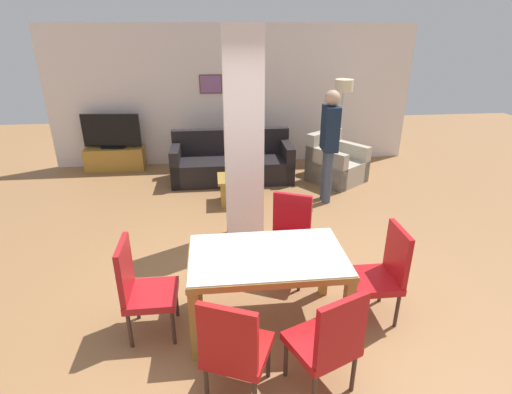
{
  "coord_description": "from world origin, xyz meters",
  "views": [
    {
      "loc": [
        -0.43,
        -3.07,
        2.69
      ],
      "look_at": [
        0.0,
        0.95,
        0.93
      ],
      "focal_mm": 28.0,
      "sensor_mm": 36.0,
      "label": 1
    }
  ],
  "objects_px": {
    "dining_chair_far_right": "(289,235)",
    "standing_person": "(329,139)",
    "dining_chair_head_right": "(383,271)",
    "dining_chair_near_left": "(234,347)",
    "bottle": "(235,169)",
    "tv_stand": "(115,159)",
    "sofa": "(232,163)",
    "dining_chair_near_right": "(328,340)",
    "floor_lamp": "(343,94)",
    "tv_screen": "(111,132)",
    "dining_chair_head_left": "(141,286)",
    "armchair": "(335,165)",
    "coffee_table": "(238,189)",
    "dining_table": "(267,270)"
  },
  "relations": [
    {
      "from": "dining_chair_head_left",
      "to": "bottle",
      "type": "relative_size",
      "value": 3.61
    },
    {
      "from": "dining_chair_head_right",
      "to": "sofa",
      "type": "bearing_deg",
      "value": 17.28
    },
    {
      "from": "armchair",
      "to": "coffee_table",
      "type": "xyz_separation_m",
      "value": [
        -1.84,
        -0.8,
        -0.08
      ]
    },
    {
      "from": "sofa",
      "to": "coffee_table",
      "type": "relative_size",
      "value": 3.33
    },
    {
      "from": "dining_chair_near_right",
      "to": "sofa",
      "type": "distance_m",
      "value": 4.83
    },
    {
      "from": "armchair",
      "to": "dining_chair_near_left",
      "type": "bearing_deg",
      "value": 28.95
    },
    {
      "from": "dining_chair_head_right",
      "to": "dining_chair_near_left",
      "type": "bearing_deg",
      "value": 119.36
    },
    {
      "from": "dining_chair_near_right",
      "to": "dining_chair_far_right",
      "type": "relative_size",
      "value": 1.0
    },
    {
      "from": "dining_chair_head_left",
      "to": "sofa",
      "type": "relative_size",
      "value": 0.44
    },
    {
      "from": "dining_chair_near_left",
      "to": "dining_chair_far_right",
      "type": "distance_m",
      "value": 1.76
    },
    {
      "from": "dining_chair_near_left",
      "to": "armchair",
      "type": "bearing_deg",
      "value": 88.0
    },
    {
      "from": "dining_table",
      "to": "tv_stand",
      "type": "distance_m",
      "value": 5.31
    },
    {
      "from": "dining_chair_near_right",
      "to": "bottle",
      "type": "bearing_deg",
      "value": 73.97
    },
    {
      "from": "dining_chair_far_right",
      "to": "standing_person",
      "type": "xyz_separation_m",
      "value": [
        0.99,
        2.02,
        0.53
      ]
    },
    {
      "from": "dining_chair_far_right",
      "to": "dining_chair_head_left",
      "type": "distance_m",
      "value": 1.69
    },
    {
      "from": "dining_chair_far_right",
      "to": "bottle",
      "type": "distance_m",
      "value": 2.27
    },
    {
      "from": "dining_chair_near_right",
      "to": "armchair",
      "type": "distance_m",
      "value": 4.73
    },
    {
      "from": "bottle",
      "to": "tv_screen",
      "type": "relative_size",
      "value": 0.24
    },
    {
      "from": "dining_chair_head_right",
      "to": "armchair",
      "type": "xyz_separation_m",
      "value": [
        0.64,
        3.68,
        -0.21
      ]
    },
    {
      "from": "floor_lamp",
      "to": "standing_person",
      "type": "xyz_separation_m",
      "value": [
        -0.68,
        -1.58,
        -0.42
      ]
    },
    {
      "from": "floor_lamp",
      "to": "tv_screen",
      "type": "bearing_deg",
      "value": 175.53
    },
    {
      "from": "standing_person",
      "to": "coffee_table",
      "type": "bearing_deg",
      "value": 90.0
    },
    {
      "from": "dining_chair_near_left",
      "to": "coffee_table",
      "type": "xyz_separation_m",
      "value": [
        0.28,
        3.71,
        -0.29
      ]
    },
    {
      "from": "bottle",
      "to": "standing_person",
      "type": "height_order",
      "value": "standing_person"
    },
    {
      "from": "dining_table",
      "to": "floor_lamp",
      "type": "bearing_deg",
      "value": 65.14
    },
    {
      "from": "dining_chair_near_left",
      "to": "tv_screen",
      "type": "xyz_separation_m",
      "value": [
        -2.04,
        5.55,
        0.26
      ]
    },
    {
      "from": "dining_chair_head_right",
      "to": "bottle",
      "type": "relative_size",
      "value": 3.61
    },
    {
      "from": "dining_chair_far_right",
      "to": "coffee_table",
      "type": "bearing_deg",
      "value": -54.16
    },
    {
      "from": "dining_chair_far_right",
      "to": "dining_chair_near_left",
      "type": "bearing_deg",
      "value": 90.56
    },
    {
      "from": "dining_chair_head_left",
      "to": "armchair",
      "type": "bearing_deg",
      "value": 141.73
    },
    {
      "from": "sofa",
      "to": "floor_lamp",
      "type": "relative_size",
      "value": 1.26
    },
    {
      "from": "standing_person",
      "to": "dining_chair_near_left",
      "type": "bearing_deg",
      "value": 158.02
    },
    {
      "from": "dining_chair_far_right",
      "to": "bottle",
      "type": "bearing_deg",
      "value": -53.82
    },
    {
      "from": "tv_screen",
      "to": "floor_lamp",
      "type": "distance_m",
      "value": 4.49
    },
    {
      "from": "dining_chair_far_right",
      "to": "standing_person",
      "type": "relative_size",
      "value": 0.54
    },
    {
      "from": "dining_chair_head_left",
      "to": "floor_lamp",
      "type": "bearing_deg",
      "value": 144.08
    },
    {
      "from": "dining_chair_head_right",
      "to": "armchair",
      "type": "height_order",
      "value": "dining_chair_head_right"
    },
    {
      "from": "dining_chair_near_right",
      "to": "floor_lamp",
      "type": "height_order",
      "value": "floor_lamp"
    },
    {
      "from": "sofa",
      "to": "armchair",
      "type": "relative_size",
      "value": 1.87
    },
    {
      "from": "dining_chair_near_left",
      "to": "tv_stand",
      "type": "relative_size",
      "value": 0.85
    },
    {
      "from": "dining_chair_near_right",
      "to": "dining_chair_head_right",
      "type": "bearing_deg",
      "value": 24.45
    },
    {
      "from": "dining_chair_far_right",
      "to": "tv_screen",
      "type": "relative_size",
      "value": 0.87
    },
    {
      "from": "armchair",
      "to": "tv_screen",
      "type": "bearing_deg",
      "value": -50.05
    },
    {
      "from": "bottle",
      "to": "dining_chair_near_left",
      "type": "bearing_deg",
      "value": -93.55
    },
    {
      "from": "armchair",
      "to": "dining_chair_near_right",
      "type": "bearing_deg",
      "value": 36.74
    },
    {
      "from": "dining_table",
      "to": "coffee_table",
      "type": "relative_size",
      "value": 2.17
    },
    {
      "from": "armchair",
      "to": "dining_chair_far_right",
      "type": "bearing_deg",
      "value": 28.14
    },
    {
      "from": "dining_chair_far_right",
      "to": "sofa",
      "type": "xyz_separation_m",
      "value": [
        -0.47,
        3.18,
        -0.21
      ]
    },
    {
      "from": "sofa",
      "to": "standing_person",
      "type": "relative_size",
      "value": 1.22
    },
    {
      "from": "bottle",
      "to": "floor_lamp",
      "type": "distance_m",
      "value": 2.71
    }
  ]
}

